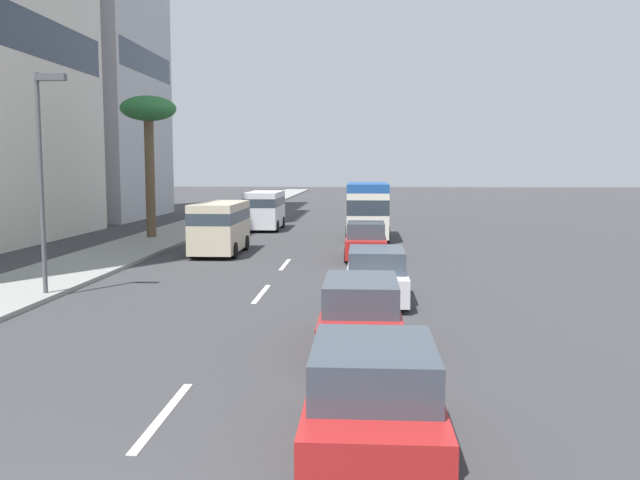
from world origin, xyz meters
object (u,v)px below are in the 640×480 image
at_px(van_sixth, 265,208).
at_px(palm_tree, 148,117).
at_px(car_fifth, 376,276).
at_px(van_fourth, 220,225).
at_px(minibus_lead, 368,208).
at_px(car_seventh, 373,400).
at_px(car_third, 361,315).
at_px(street_lamp, 44,158).
at_px(car_second, 366,242).

distance_m(van_sixth, palm_tree, 9.94).
relative_size(car_fifth, van_sixth, 0.86).
xyz_separation_m(van_fourth, car_fifth, (-10.80, -7.06, -0.61)).
bearing_deg(minibus_lead, car_seventh, 179.89).
bearing_deg(car_fifth, car_third, 175.51).
xyz_separation_m(car_third, van_fourth, (16.43, 6.62, 0.61)).
xyz_separation_m(minibus_lead, car_fifth, (-18.08, -0.18, -0.95)).
bearing_deg(street_lamp, minibus_lead, -28.63).
bearing_deg(car_seventh, van_fourth, 17.20).
xyz_separation_m(car_fifth, palm_tree, (16.89, 12.24, 5.99)).
height_order(van_sixth, street_lamp, street_lamp).
bearing_deg(van_fourth, minibus_lead, 136.63).
xyz_separation_m(van_sixth, car_seventh, (-34.48, -6.54, -0.63)).
bearing_deg(van_fourth, car_seventh, 17.20).
bearing_deg(car_seventh, car_second, 0.18).
relative_size(van_sixth, palm_tree, 0.67).
bearing_deg(van_fourth, car_second, 78.74).
bearing_deg(street_lamp, van_sixth, -8.22).
xyz_separation_m(minibus_lead, car_third, (-23.71, 0.26, -0.95)).
xyz_separation_m(car_third, car_seventh, (-5.61, -0.21, 0.00)).
bearing_deg(car_third, van_sixth, 12.37).
bearing_deg(car_third, street_lamp, 60.77).
relative_size(car_fifth, street_lamp, 0.66).
relative_size(minibus_lead, car_third, 1.29).
height_order(van_fourth, van_sixth, van_sixth).
height_order(car_fifth, palm_tree, palm_tree).
relative_size(van_sixth, street_lamp, 0.77).
distance_m(car_seventh, palm_tree, 31.16).
bearing_deg(car_fifth, van_sixth, 16.24).
xyz_separation_m(car_fifth, car_seventh, (-11.24, 0.23, 0.01)).
xyz_separation_m(car_second, street_lamp, (-9.65, 9.86, 3.54)).
relative_size(car_second, street_lamp, 0.62).
distance_m(van_sixth, car_seventh, 35.10).
relative_size(car_third, car_fifth, 1.07).
height_order(car_second, car_seventh, car_second).
height_order(minibus_lead, car_second, minibus_lead).
xyz_separation_m(car_second, car_third, (-15.08, 0.14, -0.01)).
distance_m(car_third, car_fifth, 5.65).
bearing_deg(car_seventh, minibus_lead, -0.11).
height_order(minibus_lead, car_fifth, minibus_lead).
height_order(van_fourth, palm_tree, palm_tree).
relative_size(car_third, palm_tree, 0.61).
xyz_separation_m(minibus_lead, car_second, (-8.63, 0.12, -0.94)).
distance_m(car_fifth, car_seventh, 11.24).
relative_size(car_second, van_sixth, 0.81).
relative_size(minibus_lead, car_second, 1.47).
height_order(minibus_lead, van_fourth, minibus_lead).
bearing_deg(palm_tree, van_fourth, -139.62).
bearing_deg(car_third, minibus_lead, -0.63).
relative_size(car_second, car_seventh, 0.98).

